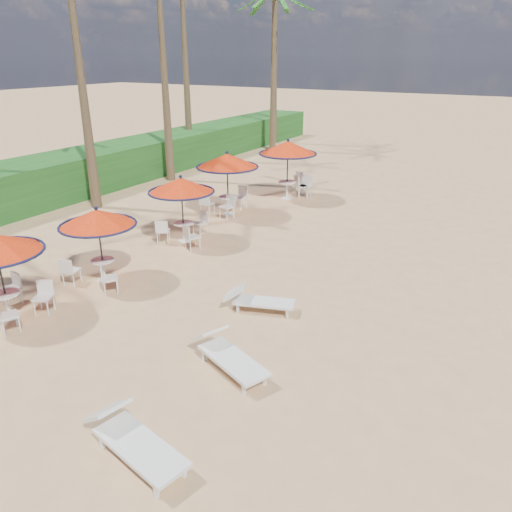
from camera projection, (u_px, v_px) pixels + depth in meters
The scene contains 10 objects.
ground at pixel (169, 400), 9.39m from camera, with size 160.00×160.00×0.00m, color tan.
scrub_hedge at pixel (97, 168), 24.17m from camera, with size 3.00×40.00×1.80m, color #194716.
station_1 at pixel (96, 225), 13.63m from camera, with size 2.13×2.13×2.22m.
station_2 at pixel (182, 193), 16.64m from camera, with size 2.24×2.25×2.34m.
station_3 at pixel (227, 168), 19.47m from camera, with size 2.46×2.46×2.57m.
station_4 at pixel (290, 155), 21.74m from camera, with size 2.54×2.69×2.65m.
lounger_near at pixel (132, 438), 7.98m from camera, with size 2.16×1.06×0.74m.
lounger_mid at pixel (227, 354), 10.23m from camera, with size 2.12×1.35×0.73m.
lounger_far at pixel (257, 300), 12.55m from camera, with size 1.86×1.09×0.64m.
palm_6 at pixel (274, 6), 30.21m from camera, with size 5.00×5.00×9.54m.
Camera 1 is at (5.31, -5.77, 6.06)m, focal length 35.00 mm.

